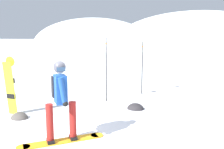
{
  "coord_description": "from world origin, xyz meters",
  "views": [
    {
      "loc": [
        2.45,
        -4.7,
        2.21
      ],
      "look_at": [
        -0.06,
        2.64,
        1.0
      ],
      "focal_mm": 39.68,
      "sensor_mm": 36.0,
      "label": 1
    }
  ],
  "objects_px": {
    "piste_marker_far": "(142,63)",
    "spare_snowboard": "(10,86)",
    "rock_dark": "(136,109)",
    "piste_marker_near": "(106,65)",
    "rock_mid": "(20,118)",
    "snowboarder_main": "(60,99)"
  },
  "relations": [
    {
      "from": "spare_snowboard",
      "to": "rock_dark",
      "type": "height_order",
      "value": "spare_snowboard"
    },
    {
      "from": "snowboarder_main",
      "to": "rock_dark",
      "type": "relative_size",
      "value": 3.31
    },
    {
      "from": "snowboarder_main",
      "to": "piste_marker_far",
      "type": "bearing_deg",
      "value": 82.03
    },
    {
      "from": "piste_marker_far",
      "to": "piste_marker_near",
      "type": "bearing_deg",
      "value": -121.49
    },
    {
      "from": "rock_mid",
      "to": "snowboarder_main",
      "type": "bearing_deg",
      "value": -26.49
    },
    {
      "from": "piste_marker_far",
      "to": "snowboarder_main",
      "type": "bearing_deg",
      "value": -97.97
    },
    {
      "from": "rock_dark",
      "to": "rock_mid",
      "type": "height_order",
      "value": "rock_dark"
    },
    {
      "from": "rock_dark",
      "to": "piste_marker_near",
      "type": "bearing_deg",
      "value": 153.31
    },
    {
      "from": "piste_marker_near",
      "to": "spare_snowboard",
      "type": "bearing_deg",
      "value": -132.1
    },
    {
      "from": "piste_marker_far",
      "to": "spare_snowboard",
      "type": "bearing_deg",
      "value": -128.22
    },
    {
      "from": "snowboarder_main",
      "to": "rock_dark",
      "type": "distance_m",
      "value": 3.08
    },
    {
      "from": "piste_marker_far",
      "to": "rock_mid",
      "type": "distance_m",
      "value": 4.83
    },
    {
      "from": "piste_marker_far",
      "to": "rock_dark",
      "type": "height_order",
      "value": "piste_marker_far"
    },
    {
      "from": "spare_snowboard",
      "to": "rock_mid",
      "type": "height_order",
      "value": "spare_snowboard"
    },
    {
      "from": "piste_marker_near",
      "to": "rock_dark",
      "type": "distance_m",
      "value": 1.81
    },
    {
      "from": "rock_dark",
      "to": "rock_mid",
      "type": "distance_m",
      "value": 3.35
    },
    {
      "from": "piste_marker_near",
      "to": "rock_mid",
      "type": "bearing_deg",
      "value": -123.19
    },
    {
      "from": "piste_marker_far",
      "to": "rock_dark",
      "type": "xyz_separation_m",
      "value": [
        0.26,
        -2.08,
        -1.18
      ]
    },
    {
      "from": "snowboarder_main",
      "to": "spare_snowboard",
      "type": "distance_m",
      "value": 2.53
    },
    {
      "from": "piste_marker_near",
      "to": "snowboarder_main",
      "type": "bearing_deg",
      "value": -86.05
    },
    {
      "from": "snowboarder_main",
      "to": "spare_snowboard",
      "type": "bearing_deg",
      "value": 153.6
    },
    {
      "from": "snowboarder_main",
      "to": "rock_mid",
      "type": "distance_m",
      "value": 2.25
    }
  ]
}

